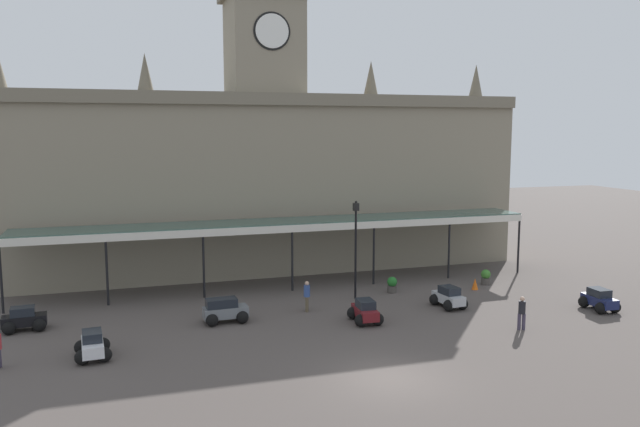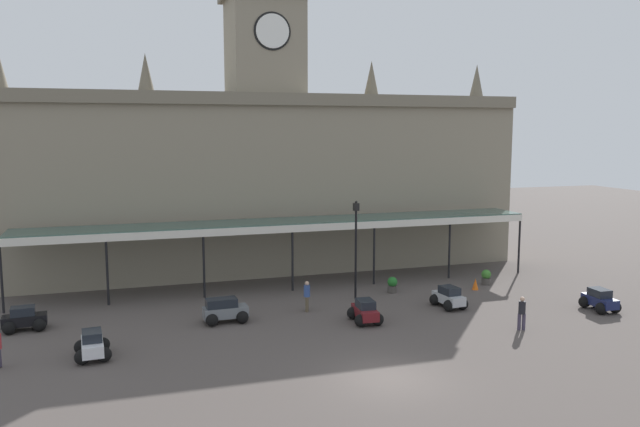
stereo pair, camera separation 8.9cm
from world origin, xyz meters
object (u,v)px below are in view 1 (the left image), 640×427
at_px(car_maroon_sedan, 365,313).
at_px(victorian_lamppost, 356,239).
at_px(planter_near_kerb, 486,277).
at_px(car_black_sedan, 24,321).
at_px(car_grey_estate, 225,312).
at_px(planter_forecourt_centre, 392,285).
at_px(pedestrian_beside_cars, 522,312).
at_px(pedestrian_near_entrance, 307,295).
at_px(traffic_cone, 475,284).
at_px(car_navy_sedan, 599,301).
at_px(car_white_sedan, 93,347).
at_px(car_silver_sedan, 449,298).

bearing_deg(car_maroon_sedan, victorian_lamppost, 75.33).
bearing_deg(planter_near_kerb, car_black_sedan, -177.22).
relative_size(car_grey_estate, planter_forecourt_centre, 2.38).
xyz_separation_m(pedestrian_beside_cars, planter_near_kerb, (3.41, 8.60, -0.42)).
relative_size(car_black_sedan, pedestrian_near_entrance, 1.26).
height_order(car_black_sedan, victorian_lamppost, victorian_lamppost).
distance_m(traffic_cone, planter_near_kerb, 1.66).
distance_m(car_black_sedan, victorian_lamppost, 17.86).
bearing_deg(traffic_cone, planter_forecourt_centre, 170.11).
bearing_deg(traffic_cone, victorian_lamppost, 177.73).
height_order(car_black_sedan, car_navy_sedan, same).
relative_size(pedestrian_near_entrance, traffic_cone, 2.38).
distance_m(car_maroon_sedan, pedestrian_near_entrance, 3.62).
height_order(car_white_sedan, traffic_cone, car_white_sedan).
xyz_separation_m(pedestrian_beside_cars, planter_forecourt_centre, (-3.10, 8.55, -0.42)).
bearing_deg(pedestrian_near_entrance, pedestrian_beside_cars, -34.40).
relative_size(car_maroon_sedan, planter_forecourt_centre, 2.19).
bearing_deg(car_white_sedan, planter_forecourt_centre, 20.42).
bearing_deg(car_silver_sedan, car_navy_sedan, -21.42).
relative_size(car_white_sedan, pedestrian_near_entrance, 1.26).
bearing_deg(car_white_sedan, traffic_cone, 13.73).
xyz_separation_m(car_maroon_sedan, victorian_lamppost, (1.17, 4.48, 3.00)).
bearing_deg(pedestrian_near_entrance, car_grey_estate, -171.99).
bearing_deg(pedestrian_near_entrance, traffic_cone, 7.03).
distance_m(victorian_lamppost, traffic_cone, 8.39).
height_order(car_silver_sedan, car_maroon_sedan, same).
height_order(pedestrian_beside_cars, pedestrian_near_entrance, same).
distance_m(car_silver_sedan, car_grey_estate, 12.31).
relative_size(pedestrian_beside_cars, traffic_cone, 2.38).
height_order(pedestrian_near_entrance, victorian_lamppost, victorian_lamppost).
height_order(car_navy_sedan, planter_forecourt_centre, car_navy_sedan).
bearing_deg(planter_forecourt_centre, traffic_cone, -9.89).
xyz_separation_m(car_black_sedan, traffic_cone, (25.35, 0.34, -0.15)).
bearing_deg(car_black_sedan, car_silver_sedan, -7.02).
distance_m(car_grey_estate, planter_near_kerb, 17.39).
bearing_deg(pedestrian_near_entrance, car_black_sedan, 175.80).
height_order(victorian_lamppost, planter_forecourt_centre, victorian_lamppost).
relative_size(car_white_sedan, car_black_sedan, 1.00).
distance_m(car_silver_sedan, car_maroon_sedan, 5.54).
distance_m(car_navy_sedan, planter_forecourt_centre, 11.51).
bearing_deg(car_navy_sedan, car_silver_sedan, 158.58).
bearing_deg(traffic_cone, car_maroon_sedan, -154.98).
xyz_separation_m(car_grey_estate, car_navy_sedan, (19.84, -3.98, -0.06)).
xyz_separation_m(victorian_lamppost, planter_forecourt_centre, (2.60, 0.59, -3.02)).
distance_m(car_silver_sedan, car_white_sedan, 18.66).
xyz_separation_m(car_black_sedan, planter_near_kerb, (26.70, 1.29, -0.01)).
bearing_deg(car_black_sedan, victorian_lamppost, 2.12).
xyz_separation_m(traffic_cone, planter_near_kerb, (1.35, 0.95, 0.14)).
bearing_deg(traffic_cone, pedestrian_near_entrance, -172.97).
distance_m(car_silver_sedan, car_navy_sedan, 8.13).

